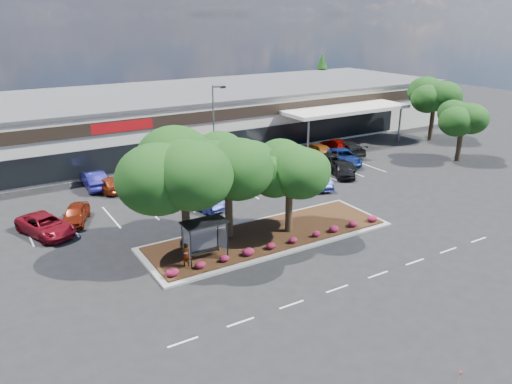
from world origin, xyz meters
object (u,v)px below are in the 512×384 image
car_0 (46,225)px  car_1 (75,214)px  survey_stake (459,378)px  light_pole (215,147)px

car_0 → car_1: 2.58m
car_1 → survey_stake: bearing=-45.7°
light_pole → survey_stake: size_ratio=9.77×
light_pole → car_0: (-14.59, -1.91, -3.43)m
car_1 → light_pole: bearing=28.0°
light_pole → car_1: light_pole is taller
car_0 → car_1: car_0 is taller
survey_stake → car_1: (-9.65, 26.79, 0.07)m
car_0 → car_1: (2.30, 1.16, -0.02)m
survey_stake → car_0: bearing=115.0°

